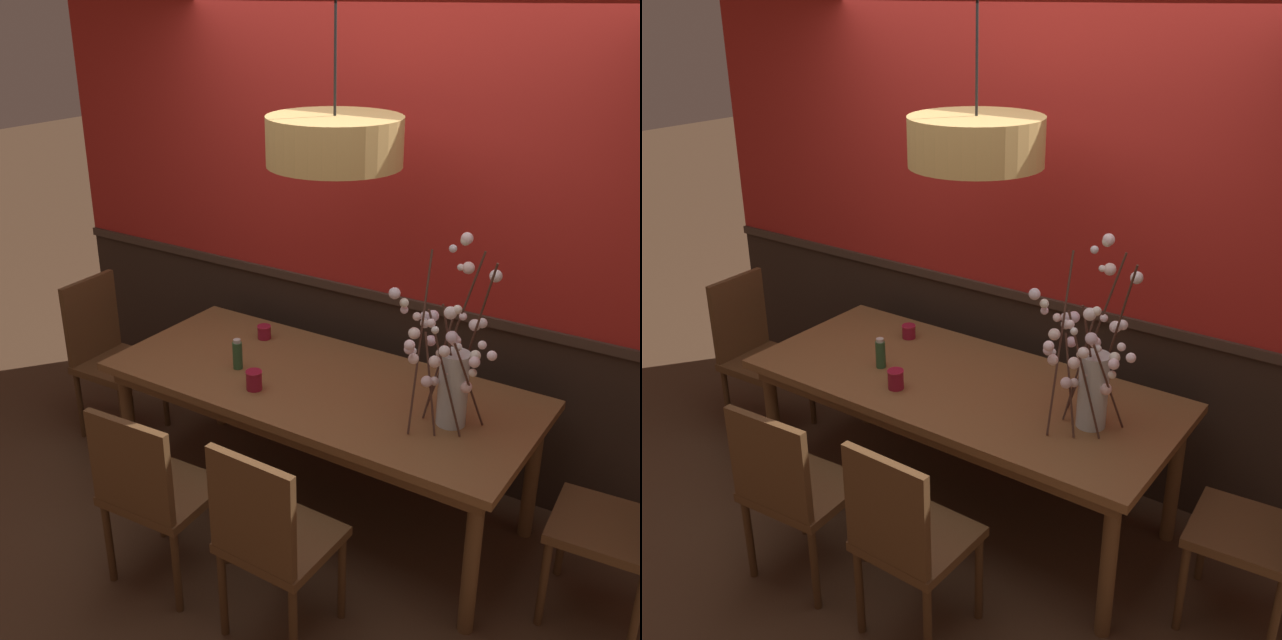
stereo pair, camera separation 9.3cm
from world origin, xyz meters
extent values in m
plane|color=#4C3321|center=(0.00, 0.00, 0.00)|extent=(24.00, 24.00, 0.00)
cube|color=#2D2119|center=(0.00, 0.70, 0.49)|extent=(4.60, 0.12, 0.98)
cube|color=#3E2E24|center=(0.00, 0.69, 1.00)|extent=(4.60, 0.14, 0.05)
cube|color=#B2231E|center=(0.00, 0.70, 1.90)|extent=(4.60, 0.12, 1.84)
cube|color=brown|center=(0.00, 0.00, 0.74)|extent=(2.18, 0.94, 0.04)
cube|color=brown|center=(0.00, 0.00, 0.67)|extent=(2.07, 0.83, 0.08)
cylinder|color=brown|center=(-1.00, -0.38, 0.36)|extent=(0.07, 0.07, 0.71)
cylinder|color=brown|center=(1.00, -0.38, 0.36)|extent=(0.07, 0.07, 0.71)
cylinder|color=brown|center=(-1.00, 0.38, 0.36)|extent=(0.07, 0.07, 0.71)
cylinder|color=brown|center=(1.00, 0.38, 0.36)|extent=(0.07, 0.07, 0.71)
cube|color=brown|center=(1.43, 0.02, 0.47)|extent=(0.46, 0.45, 0.04)
cylinder|color=#492F1A|center=(1.25, -0.17, 0.22)|extent=(0.04, 0.04, 0.45)
cylinder|color=#492F1A|center=(1.23, 0.18, 0.22)|extent=(0.04, 0.04, 0.45)
cylinder|color=#492F1A|center=(1.63, -0.15, 0.22)|extent=(0.04, 0.04, 0.45)
cube|color=brown|center=(-0.36, 0.80, 0.46)|extent=(0.49, 0.48, 0.04)
cube|color=brown|center=(-0.34, 1.00, 0.69)|extent=(0.43, 0.08, 0.42)
cylinder|color=#492F1A|center=(-0.19, 0.59, 0.22)|extent=(0.04, 0.04, 0.44)
cylinder|color=#492F1A|center=(-0.58, 0.63, 0.22)|extent=(0.04, 0.04, 0.44)
cylinder|color=#492F1A|center=(-0.15, 0.97, 0.22)|extent=(0.04, 0.04, 0.44)
cylinder|color=#492F1A|center=(-0.54, 1.00, 0.22)|extent=(0.04, 0.04, 0.44)
cube|color=brown|center=(-1.44, -0.03, 0.46)|extent=(0.44, 0.44, 0.04)
cube|color=brown|center=(-1.63, -0.03, 0.73)|extent=(0.05, 0.40, 0.50)
cylinder|color=#492F1A|center=(-1.27, 0.16, 0.22)|extent=(0.04, 0.04, 0.44)
cylinder|color=#492F1A|center=(-1.25, -0.20, 0.22)|extent=(0.04, 0.04, 0.44)
cylinder|color=#492F1A|center=(-1.63, 0.15, 0.22)|extent=(0.04, 0.04, 0.44)
cylinder|color=#492F1A|center=(-1.61, -0.21, 0.22)|extent=(0.04, 0.04, 0.44)
cube|color=brown|center=(0.33, -0.79, 0.46)|extent=(0.43, 0.43, 0.04)
cube|color=brown|center=(0.32, -0.97, 0.72)|extent=(0.40, 0.04, 0.47)
cylinder|color=#492F1A|center=(0.15, -0.60, 0.22)|extent=(0.04, 0.04, 0.44)
cylinder|color=#492F1A|center=(0.51, -0.61, 0.22)|extent=(0.04, 0.04, 0.44)
cylinder|color=#492F1A|center=(0.14, -0.96, 0.22)|extent=(0.04, 0.04, 0.44)
cylinder|color=#492F1A|center=(0.50, -0.97, 0.22)|extent=(0.04, 0.04, 0.44)
cube|color=brown|center=(0.28, 0.79, 0.46)|extent=(0.49, 0.44, 0.04)
cube|color=brown|center=(0.26, 0.97, 0.69)|extent=(0.43, 0.08, 0.43)
cylinder|color=#492F1A|center=(0.49, 0.64, 0.22)|extent=(0.04, 0.04, 0.44)
cylinder|color=#492F1A|center=(0.10, 0.60, 0.22)|extent=(0.04, 0.04, 0.44)
cylinder|color=#492F1A|center=(0.46, 0.98, 0.22)|extent=(0.04, 0.04, 0.44)
cylinder|color=#492F1A|center=(0.07, 0.94, 0.22)|extent=(0.04, 0.04, 0.44)
cube|color=brown|center=(-0.32, -0.80, 0.45)|extent=(0.48, 0.45, 0.04)
cube|color=brown|center=(-0.31, -0.99, 0.70)|extent=(0.43, 0.06, 0.44)
cylinder|color=#492F1A|center=(-0.53, -0.64, 0.22)|extent=(0.04, 0.04, 0.43)
cylinder|color=#492F1A|center=(-0.14, -0.61, 0.22)|extent=(0.04, 0.04, 0.43)
cylinder|color=#492F1A|center=(-0.51, -1.00, 0.22)|extent=(0.04, 0.04, 0.43)
cylinder|color=#492F1A|center=(-0.11, -0.97, 0.22)|extent=(0.04, 0.04, 0.43)
cylinder|color=silver|center=(0.71, -0.01, 0.93)|extent=(0.13, 0.13, 0.35)
cylinder|color=silver|center=(0.71, -0.01, 0.80)|extent=(0.12, 0.12, 0.08)
cylinder|color=#472D23|center=(0.55, -0.04, 1.13)|extent=(0.10, 0.34, 0.75)
sphere|color=white|center=(0.48, -0.08, 1.31)|extent=(0.04, 0.04, 0.04)
sphere|color=white|center=(0.48, -0.06, 1.27)|extent=(0.04, 0.04, 0.04)
sphere|color=white|center=(0.45, -0.10, 1.36)|extent=(0.05, 0.05, 0.05)
sphere|color=white|center=(0.53, -0.06, 1.17)|extent=(0.05, 0.05, 0.05)
sphere|color=white|center=(0.53, -0.04, 1.25)|extent=(0.04, 0.04, 0.04)
cylinder|color=#472D23|center=(0.71, -0.04, 1.05)|extent=(0.13, 0.04, 0.58)
sphere|color=white|center=(0.71, -0.11, 1.33)|extent=(0.05, 0.05, 0.05)
sphere|color=white|center=(0.72, -0.09, 1.21)|extent=(0.05, 0.05, 0.05)
sphere|color=white|center=(0.75, -0.08, 1.17)|extent=(0.03, 0.03, 0.03)
sphere|color=white|center=(0.72, -0.05, 1.18)|extent=(0.05, 0.05, 0.05)
sphere|color=white|center=(0.74, -0.10, 1.35)|extent=(0.04, 0.04, 0.04)
cylinder|color=#472D23|center=(0.64, -0.10, 0.97)|extent=(0.14, 0.14, 0.42)
sphere|color=white|center=(0.63, -0.12, 0.99)|extent=(0.05, 0.05, 0.05)
sphere|color=white|center=(0.64, -0.07, 0.98)|extent=(0.04, 0.04, 0.04)
sphere|color=white|center=(0.57, -0.19, 1.16)|extent=(0.04, 0.04, 0.04)
sphere|color=white|center=(0.58, -0.19, 1.18)|extent=(0.05, 0.05, 0.05)
sphere|color=white|center=(0.57, -0.14, 1.13)|extent=(0.03, 0.03, 0.03)
sphere|color=white|center=(0.58, -0.16, 1.11)|extent=(0.05, 0.05, 0.05)
cylinder|color=#472D23|center=(0.66, 0.09, 1.15)|extent=(0.20, 0.09, 0.78)
sphere|color=white|center=(0.63, 0.21, 1.54)|extent=(0.05, 0.05, 0.05)
sphere|color=white|center=(0.63, 0.21, 1.55)|extent=(0.05, 0.05, 0.05)
sphere|color=white|center=(0.68, 0.11, 1.23)|extent=(0.04, 0.04, 0.04)
sphere|color=white|center=(0.66, 0.19, 1.43)|extent=(0.06, 0.06, 0.06)
sphere|color=white|center=(0.63, 0.17, 1.43)|extent=(0.03, 0.03, 0.03)
sphere|color=white|center=(0.59, 0.16, 1.51)|extent=(0.04, 0.04, 0.04)
cylinder|color=#472D23|center=(0.79, -0.04, 0.99)|extent=(0.10, 0.19, 0.45)
sphere|color=white|center=(0.82, -0.09, 1.08)|extent=(0.04, 0.04, 0.04)
sphere|color=white|center=(0.83, -0.10, 1.13)|extent=(0.05, 0.05, 0.05)
sphere|color=white|center=(0.90, -0.10, 1.18)|extent=(0.04, 0.04, 0.04)
sphere|color=white|center=(0.82, -0.07, 1.15)|extent=(0.05, 0.05, 0.05)
sphere|color=white|center=(0.78, -0.04, 0.97)|extent=(0.05, 0.05, 0.05)
sphere|color=white|center=(0.85, -0.09, 1.21)|extent=(0.04, 0.04, 0.04)
cylinder|color=#472D23|center=(0.70, -0.09, 1.04)|extent=(0.20, 0.03, 0.55)
sphere|color=white|center=(0.67, -0.14, 1.11)|extent=(0.05, 0.05, 0.05)
sphere|color=white|center=(0.65, -0.17, 1.29)|extent=(0.04, 0.04, 0.04)
sphere|color=white|center=(0.72, -0.16, 1.18)|extent=(0.05, 0.05, 0.05)
sphere|color=white|center=(0.68, -0.17, 1.27)|extent=(0.03, 0.03, 0.03)
sphere|color=white|center=(0.71, -0.07, 1.03)|extent=(0.03, 0.03, 0.03)
cylinder|color=#472D23|center=(0.75, 0.07, 1.15)|extent=(0.22, 0.15, 0.78)
sphere|color=white|center=(0.80, 0.13, 1.44)|extent=(0.06, 0.06, 0.06)
sphere|color=white|center=(0.78, 0.09, 1.23)|extent=(0.05, 0.05, 0.05)
sphere|color=white|center=(0.75, 0.08, 1.21)|extent=(0.05, 0.05, 0.05)
cylinder|color=#472D23|center=(0.62, 0.03, 1.01)|extent=(0.07, 0.17, 0.49)
sphere|color=white|center=(0.61, 0.05, 1.05)|extent=(0.04, 0.04, 0.04)
sphere|color=white|center=(0.53, 0.04, 1.19)|extent=(0.04, 0.04, 0.04)
sphere|color=white|center=(0.57, 0.03, 1.12)|extent=(0.05, 0.05, 0.05)
sphere|color=white|center=(0.64, 0.02, 1.04)|extent=(0.03, 0.03, 0.03)
sphere|color=white|center=(0.56, 0.07, 1.22)|extent=(0.05, 0.05, 0.05)
sphere|color=white|center=(0.52, 0.06, 1.21)|extent=(0.05, 0.05, 0.05)
cylinder|color=maroon|center=(-0.22, -0.24, 0.81)|extent=(0.08, 0.08, 0.10)
torus|color=#A81B37|center=(-0.22, -0.24, 0.85)|extent=(0.08, 0.08, 0.01)
cylinder|color=silver|center=(-0.22, -0.24, 0.79)|extent=(0.05, 0.05, 0.05)
cylinder|color=maroon|center=(-0.54, 0.26, 0.80)|extent=(0.07, 0.07, 0.08)
torus|color=#A81B37|center=(-0.54, 0.26, 0.83)|extent=(0.08, 0.08, 0.01)
cylinder|color=silver|center=(-0.54, 0.26, 0.78)|extent=(0.05, 0.05, 0.04)
cylinder|color=#2D5633|center=(-0.43, -0.11, 0.83)|extent=(0.05, 0.05, 0.14)
cylinder|color=beige|center=(-0.43, -0.11, 0.91)|extent=(0.04, 0.04, 0.02)
cylinder|color=tan|center=(0.08, -0.01, 1.95)|extent=(0.60, 0.60, 0.21)
sphere|color=#F9EAB7|center=(0.08, -0.01, 1.92)|extent=(0.14, 0.14, 0.14)
cylinder|color=black|center=(0.08, -0.01, 2.44)|extent=(0.01, 0.01, 0.76)
camera|label=1|loc=(1.84, -2.82, 2.55)|focal=42.80mm
camera|label=2|loc=(1.92, -2.77, 2.55)|focal=42.80mm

